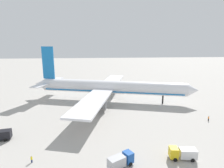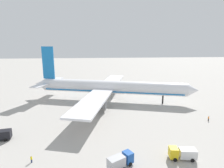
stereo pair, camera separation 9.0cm
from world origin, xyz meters
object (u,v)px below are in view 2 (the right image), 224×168
Objects in this scene: ground_worker_3 at (31,159)px; traffic_cone_0 at (50,90)px; service_truck_1 at (120,160)px; service_truck_2 at (182,153)px; airliner at (108,87)px; ground_worker_4 at (209,118)px.

traffic_cone_0 is (-11.42, 69.13, -0.55)m from ground_worker_3.
ground_worker_3 is (-19.96, 3.55, -0.72)m from service_truck_1.
service_truck_1 is 0.98× the size of service_truck_2.
airliner reaches higher than ground_worker_3.
traffic_cone_0 is (-31.39, 72.68, -1.28)m from service_truck_1.
ground_worker_3 is at bearing -115.40° from airliner.
service_truck_1 is 14.94m from service_truck_2.
ground_worker_4 is at bearing -37.73° from traffic_cone_0.
service_truck_2 reaches higher than traffic_cone_0.
service_truck_2 is (14.89, 1.29, -0.02)m from service_truck_1.
traffic_cone_0 is at bearing 122.95° from service_truck_2.
service_truck_1 reaches higher than traffic_cone_0.
ground_worker_4 is at bearing 18.18° from ground_worker_3.
airliner is 44.96× the size of ground_worker_4.
ground_worker_3 is (-21.51, -45.29, -5.84)m from airliner.
service_truck_2 is at bearing -134.47° from ground_worker_4.
service_truck_1 is (-1.55, -48.84, -5.12)m from airliner.
ground_worker_4 is 3.11× the size of traffic_cone_0.
airliner is 49.65m from service_truck_2.
ground_worker_3 is at bearing -161.82° from ground_worker_4.
ground_worker_3 is 0.96× the size of ground_worker_4.
airliner is at bearing 140.55° from ground_worker_4.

